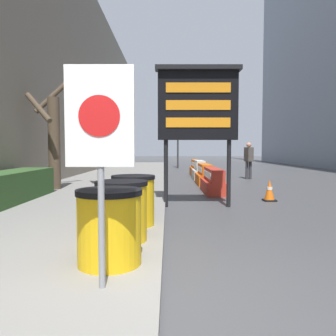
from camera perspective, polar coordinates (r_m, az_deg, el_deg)
name	(u,v)px	position (r m, az deg, el deg)	size (l,w,h in m)	color
ground_plane	(160,305)	(3.12, -1.47, -22.79)	(120.00, 120.00, 0.00)	#474749
building_left_facade	(46,45)	(13.97, -20.55, 19.44)	(0.40, 50.40, 10.60)	gray
bare_tree	(55,132)	(10.85, -19.01, 6.01)	(2.00, 2.11, 3.71)	#4C3D2D
barrel_drum_foreground	(108,227)	(3.67, -10.33, -10.00)	(0.72, 0.72, 0.82)	yellow
barrel_drum_middle	(121,211)	(4.56, -8.26, -7.35)	(0.72, 0.72, 0.82)	yellow
barrel_drum_back	(132,200)	(5.45, -6.23, -5.58)	(0.72, 0.72, 0.82)	yellow
warning_sign	(99,134)	(2.95, -11.93, 5.83)	(0.61, 0.08, 1.98)	gray
message_board	(197,105)	(7.80, 5.03, 10.80)	(1.98, 0.36, 3.28)	black
jersey_barrier_red_striped	(213,182)	(10.43, 7.76, -2.41)	(0.64, 2.08, 0.76)	red
jersey_barrier_orange_far	(204,175)	(12.85, 6.26, -1.28)	(0.63, 1.89, 0.79)	orange
jersey_barrier_white	(198,171)	(15.01, 5.33, -0.51)	(0.60, 1.65, 0.85)	silver
jersey_barrier_orange_near	(194,168)	(17.18, 4.63, -0.08)	(0.50, 2.00, 0.81)	orange
traffic_cone_near	(268,190)	(9.06, 17.10, -3.75)	(0.32, 0.32, 0.58)	black
traffic_light_near_curb	(177,129)	(23.32, 1.56, 6.78)	(0.28, 0.45, 3.83)	#2D2D30
pedestrian_worker	(248,157)	(15.37, 13.71, 1.80)	(0.36, 0.49, 1.67)	#333338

